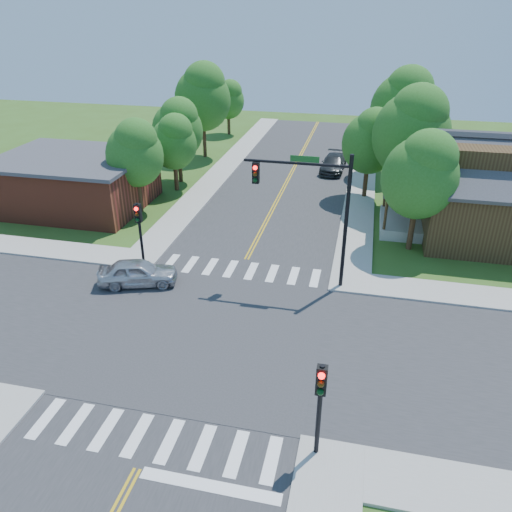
% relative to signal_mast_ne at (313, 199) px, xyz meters
% --- Properties ---
extents(ground, '(100.00, 100.00, 0.00)m').
position_rel_signal_mast_ne_xyz_m(ground, '(-3.91, -5.59, -4.85)').
color(ground, '#35551A').
rests_on(ground, ground).
extents(road_ns, '(10.00, 90.00, 0.04)m').
position_rel_signal_mast_ne_xyz_m(road_ns, '(-3.91, -5.59, -4.83)').
color(road_ns, '#2D2D30').
rests_on(road_ns, ground).
extents(road_ew, '(90.00, 10.00, 0.04)m').
position_rel_signal_mast_ne_xyz_m(road_ew, '(-3.91, -5.59, -4.83)').
color(road_ew, '#2D2D30').
rests_on(road_ew, ground).
extents(intersection_patch, '(10.20, 10.20, 0.06)m').
position_rel_signal_mast_ne_xyz_m(intersection_patch, '(-3.91, -5.59, -4.85)').
color(intersection_patch, '#2D2D30').
rests_on(intersection_patch, ground).
extents(sidewalk_ne, '(40.00, 40.00, 0.14)m').
position_rel_signal_mast_ne_xyz_m(sidewalk_ne, '(11.90, 10.23, -4.78)').
color(sidewalk_ne, '#9E9B93').
rests_on(sidewalk_ne, ground).
extents(sidewalk_nw, '(40.00, 40.00, 0.14)m').
position_rel_signal_mast_ne_xyz_m(sidewalk_nw, '(-19.73, 10.23, -4.78)').
color(sidewalk_nw, '#9E9B93').
rests_on(sidewalk_nw, ground).
extents(crosswalk_north, '(8.85, 2.00, 0.01)m').
position_rel_signal_mast_ne_xyz_m(crosswalk_north, '(-3.91, 0.61, -4.80)').
color(crosswalk_north, white).
rests_on(crosswalk_north, ground).
extents(crosswalk_south, '(8.85, 2.00, 0.01)m').
position_rel_signal_mast_ne_xyz_m(crosswalk_south, '(-3.91, -11.79, -4.80)').
color(crosswalk_south, white).
rests_on(crosswalk_south, ground).
extents(centerline, '(0.30, 90.00, 0.01)m').
position_rel_signal_mast_ne_xyz_m(centerline, '(-3.91, -5.59, -4.80)').
color(centerline, gold).
rests_on(centerline, ground).
extents(stop_bar, '(4.60, 0.45, 0.09)m').
position_rel_signal_mast_ne_xyz_m(stop_bar, '(-1.41, -13.19, -4.85)').
color(stop_bar, white).
rests_on(stop_bar, ground).
extents(signal_mast_ne, '(5.30, 0.42, 7.20)m').
position_rel_signal_mast_ne_xyz_m(signal_mast_ne, '(0.00, 0.00, 0.00)').
color(signal_mast_ne, black).
rests_on(signal_mast_ne, ground).
extents(signal_pole_se, '(0.34, 0.42, 3.80)m').
position_rel_signal_mast_ne_xyz_m(signal_pole_se, '(1.69, -11.21, -2.19)').
color(signal_pole_se, black).
rests_on(signal_pole_se, ground).
extents(signal_pole_nw, '(0.34, 0.42, 3.80)m').
position_rel_signal_mast_ne_xyz_m(signal_pole_nw, '(-9.51, -0.01, -2.19)').
color(signal_pole_nw, black).
rests_on(signal_pole_nw, ground).
extents(house_ne, '(13.05, 8.80, 7.11)m').
position_rel_signal_mast_ne_xyz_m(house_ne, '(11.19, 8.65, -1.52)').
color(house_ne, '#362413').
rests_on(house_ne, ground).
extents(building_nw, '(10.40, 8.40, 3.73)m').
position_rel_signal_mast_ne_xyz_m(building_nw, '(-18.11, 7.61, -2.97)').
color(building_nw, brown).
rests_on(building_nw, ground).
extents(tree_e_a, '(4.34, 4.13, 7.38)m').
position_rel_signal_mast_ne_xyz_m(tree_e_a, '(5.52, 5.51, -0.01)').
color(tree_e_a, '#382314').
rests_on(tree_e_a, ground).
extents(tree_e_b, '(5.22, 4.96, 8.88)m').
position_rel_signal_mast_ne_xyz_m(tree_e_b, '(5.23, 11.94, 0.97)').
color(tree_e_b, '#382314').
rests_on(tree_e_b, ground).
extents(tree_e_c, '(5.32, 5.06, 9.05)m').
position_rel_signal_mast_ne_xyz_m(tree_e_c, '(4.98, 20.45, 1.08)').
color(tree_e_c, '#382314').
rests_on(tree_e_c, ground).
extents(tree_e_d, '(4.17, 3.96, 7.09)m').
position_rel_signal_mast_ne_xyz_m(tree_e_d, '(5.50, 29.48, -0.21)').
color(tree_e_d, '#382314').
rests_on(tree_e_d, ground).
extents(tree_w_a, '(3.94, 3.75, 6.70)m').
position_rel_signal_mast_ne_xyz_m(tree_w_a, '(-13.04, 7.54, -0.46)').
color(tree_w_a, '#382314').
rests_on(tree_w_a, ground).
extents(tree_w_b, '(4.08, 3.88, 6.94)m').
position_rel_signal_mast_ne_xyz_m(tree_w_b, '(-12.52, 14.37, -0.30)').
color(tree_w_b, '#382314').
rests_on(tree_w_b, ground).
extents(tree_w_c, '(5.17, 4.91, 8.79)m').
position_rel_signal_mast_ne_xyz_m(tree_w_c, '(-12.81, 21.88, 0.91)').
color(tree_w_c, '#382314').
rests_on(tree_w_c, ground).
extents(tree_w_d, '(3.50, 3.33, 5.96)m').
position_rel_signal_mast_ne_xyz_m(tree_w_d, '(-12.97, 31.10, -0.95)').
color(tree_w_d, '#382314').
rests_on(tree_w_d, ground).
extents(tree_house, '(4.04, 3.84, 6.87)m').
position_rel_signal_mast_ne_xyz_m(tree_house, '(2.56, 13.89, -0.35)').
color(tree_house, '#382314').
rests_on(tree_house, ground).
extents(tree_bldg, '(3.59, 3.41, 6.10)m').
position_rel_signal_mast_ne_xyz_m(tree_bldg, '(-12.11, 12.35, -0.86)').
color(tree_bldg, '#382314').
rests_on(tree_bldg, ground).
extents(car_silver, '(4.02, 5.08, 1.41)m').
position_rel_signal_mast_ne_xyz_m(car_silver, '(-8.86, -2.09, -4.15)').
color(car_silver, '#B8BAC0').
rests_on(car_silver, ground).
extents(car_dgrey, '(2.42, 4.99, 1.39)m').
position_rel_signal_mast_ne_xyz_m(car_dgrey, '(-0.41, 19.93, -4.15)').
color(car_dgrey, '#292C2E').
rests_on(car_dgrey, ground).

